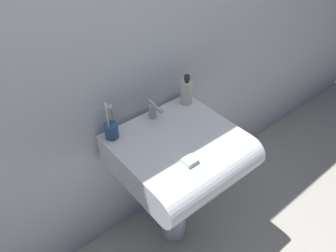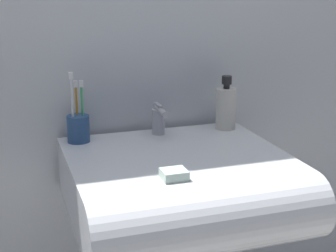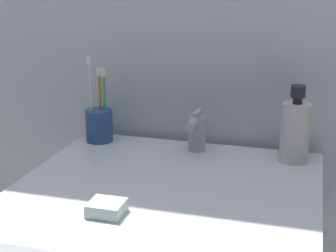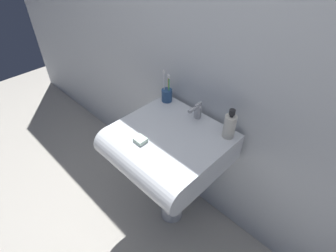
{
  "view_description": "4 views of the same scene",
  "coord_description": "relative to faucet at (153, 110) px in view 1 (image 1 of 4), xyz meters",
  "views": [
    {
      "loc": [
        -0.8,
        -0.92,
        1.88
      ],
      "look_at": [
        -0.04,
        0.01,
        0.9
      ],
      "focal_mm": 35.0,
      "sensor_mm": 36.0,
      "label": 1
    },
    {
      "loc": [
        -0.45,
        -1.3,
        1.29
      ],
      "look_at": [
        -0.02,
        0.01,
        0.89
      ],
      "focal_mm": 55.0,
      "sensor_mm": 36.0,
      "label": 2
    },
    {
      "loc": [
        0.27,
        -0.94,
        1.23
      ],
      "look_at": [
        -0.01,
        0.03,
        0.92
      ],
      "focal_mm": 55.0,
      "sensor_mm": 36.0,
      "label": 3
    },
    {
      "loc": [
        0.75,
        -0.8,
        1.76
      ],
      "look_at": [
        -0.03,
        -0.01,
        0.84
      ],
      "focal_mm": 28.0,
      "sensor_mm": 36.0,
      "label": 4
    }
  ],
  "objects": [
    {
      "name": "ground_plane",
      "position": [
        -0.01,
        -0.19,
        -0.87
      ],
      "size": [
        6.0,
        6.0,
        0.0
      ],
      "primitive_type": "plane",
      "color": "#ADA89E",
      "rests_on": "ground"
    },
    {
      "name": "wall_back",
      "position": [
        -0.01,
        0.11,
        0.33
      ],
      "size": [
        5.0,
        0.05,
        2.4
      ],
      "primitive_type": "cube",
      "color": "silver",
      "rests_on": "ground"
    },
    {
      "name": "sink_pedestal",
      "position": [
        -0.01,
        -0.19,
        -0.54
      ],
      "size": [
        0.16,
        0.16,
        0.64
      ],
      "primitive_type": "cylinder",
      "color": "white",
      "rests_on": "ground"
    },
    {
      "name": "toothbrush_cup",
      "position": [
        -0.25,
        0.01,
        -0.0
      ],
      "size": [
        0.07,
        0.07,
        0.21
      ],
      "color": "#2D5184",
      "rests_on": "sink_basin"
    },
    {
      "name": "faucet",
      "position": [
        0.0,
        0.0,
        0.0
      ],
      "size": [
        0.04,
        0.11,
        0.1
      ],
      "color": "#B7B7BC",
      "rests_on": "sink_basin"
    },
    {
      "name": "soap_bottle",
      "position": [
        0.23,
        -0.0,
        0.02
      ],
      "size": [
        0.06,
        0.06,
        0.17
      ],
      "color": "silver",
      "rests_on": "sink_basin"
    },
    {
      "name": "bar_soap",
      "position": [
        -0.08,
        -0.37,
        -0.04
      ],
      "size": [
        0.06,
        0.06,
        0.02
      ],
      "primitive_type": "cube",
      "color": "silver",
      "rests_on": "sink_basin"
    },
    {
      "name": "sink_basin",
      "position": [
        -0.01,
        -0.25,
        -0.14
      ],
      "size": [
        0.6,
        0.59,
        0.17
      ],
      "color": "white",
      "rests_on": "sink_pedestal"
    }
  ]
}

